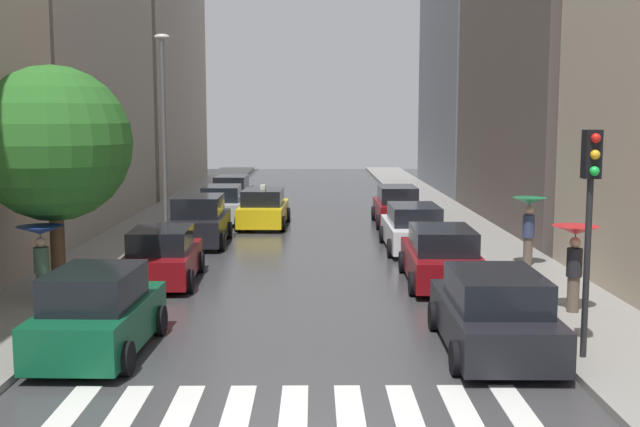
# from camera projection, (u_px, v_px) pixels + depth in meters

# --- Properties ---
(ground_plane) EXTENTS (28.00, 72.00, 0.04)m
(ground_plane) POSITION_uv_depth(u_px,v_px,m) (306.00, 224.00, 34.09)
(ground_plane) COLOR #3A3A3C
(sidewalk_left) EXTENTS (3.00, 72.00, 0.15)m
(sidewalk_left) POSITION_uv_depth(u_px,v_px,m) (158.00, 222.00, 34.03)
(sidewalk_left) COLOR gray
(sidewalk_left) RESTS_ON ground
(sidewalk_right) EXTENTS (3.00, 72.00, 0.15)m
(sidewalk_right) POSITION_uv_depth(u_px,v_px,m) (454.00, 222.00, 34.13)
(sidewalk_right) COLOR gray
(sidewalk_right) RESTS_ON ground
(crosswalk_stripes) EXTENTS (7.65, 2.20, 0.01)m
(crosswalk_stripes) POSITION_uv_depth(u_px,v_px,m) (294.00, 409.00, 12.49)
(crosswalk_stripes) COLOR silver
(crosswalk_stripes) RESTS_ON ground
(building_left_mid) EXTENTS (6.00, 15.44, 16.39)m
(building_left_mid) POSITION_uv_depth(u_px,v_px,m) (42.00, 32.00, 32.35)
(building_left_mid) COLOR #9E9384
(building_left_mid) RESTS_ON ground
(building_left_far) EXTENTS (6.00, 18.97, 22.43)m
(building_left_far) POSITION_uv_depth(u_px,v_px,m) (138.00, 15.00, 49.99)
(building_left_far) COLOR #9E9384
(building_left_far) RESTS_ON ground
(building_right_mid) EXTENTS (6.00, 15.95, 15.00)m
(building_right_mid) POSITION_uv_depth(u_px,v_px,m) (564.00, 50.00, 33.07)
(building_right_mid) COLOR #564C47
(building_right_mid) RESTS_ON ground
(building_right_far) EXTENTS (6.00, 15.17, 19.14)m
(building_right_far) POSITION_uv_depth(u_px,v_px,m) (483.00, 38.00, 48.70)
(building_right_far) COLOR slate
(building_right_far) RESTS_ON ground
(parked_car_left_nearest) EXTENTS (2.10, 4.09, 1.74)m
(parked_car_left_nearest) POSITION_uv_depth(u_px,v_px,m) (98.00, 314.00, 15.32)
(parked_car_left_nearest) COLOR #0C4C2D
(parked_car_left_nearest) RESTS_ON ground
(parked_car_left_second) EXTENTS (2.13, 4.19, 1.59)m
(parked_car_left_second) POSITION_uv_depth(u_px,v_px,m) (163.00, 257.00, 21.93)
(parked_car_left_second) COLOR maroon
(parked_car_left_second) RESTS_ON ground
(parked_car_left_third) EXTENTS (2.14, 4.38, 1.82)m
(parked_car_left_third) POSITION_uv_depth(u_px,v_px,m) (199.00, 222.00, 28.50)
(parked_car_left_third) COLOR black
(parked_car_left_third) RESTS_ON ground
(parked_car_left_fourth) EXTENTS (2.13, 4.41, 1.64)m
(parked_car_left_fourth) POSITION_uv_depth(u_px,v_px,m) (222.00, 205.00, 34.70)
(parked_car_left_fourth) COLOR #B2B7BF
(parked_car_left_fourth) RESTS_ON ground
(parked_car_left_fifth) EXTENTS (2.12, 4.37, 1.61)m
(parked_car_left_fifth) POSITION_uv_depth(u_px,v_px,m) (232.00, 192.00, 40.71)
(parked_car_left_fifth) COLOR #474C51
(parked_car_left_fifth) RESTS_ON ground
(parked_car_right_nearest) EXTENTS (2.20, 4.59, 1.65)m
(parked_car_right_nearest) POSITION_uv_depth(u_px,v_px,m) (493.00, 314.00, 15.50)
(parked_car_right_nearest) COLOR black
(parked_car_right_nearest) RESTS_ON ground
(parked_car_right_second) EXTENTS (2.18, 4.68, 1.62)m
(parked_car_right_second) POSITION_uv_depth(u_px,v_px,m) (441.00, 257.00, 21.79)
(parked_car_right_second) COLOR maroon
(parked_car_right_second) RESTS_ON ground
(parked_car_right_third) EXTENTS (2.09, 4.74, 1.62)m
(parked_car_right_third) POSITION_uv_depth(u_px,v_px,m) (413.00, 229.00, 27.33)
(parked_car_right_third) COLOR silver
(parked_car_right_third) RESTS_ON ground
(parked_car_right_fourth) EXTENTS (2.02, 4.57, 1.71)m
(parked_car_right_fourth) POSITION_uv_depth(u_px,v_px,m) (397.00, 207.00, 33.65)
(parked_car_right_fourth) COLOR maroon
(parked_car_right_fourth) RESTS_ON ground
(taxi_midroad) EXTENTS (2.19, 4.56, 1.81)m
(taxi_midroad) POSITION_uv_depth(u_px,v_px,m) (263.00, 209.00, 33.19)
(taxi_midroad) COLOR yellow
(taxi_midroad) RESTS_ON ground
(pedestrian_foreground) EXTENTS (1.08, 1.08, 2.03)m
(pedestrian_foreground) POSITION_uv_depth(u_px,v_px,m) (575.00, 248.00, 17.97)
(pedestrian_foreground) COLOR brown
(pedestrian_foreground) RESTS_ON sidewalk_right
(pedestrian_near_tree) EXTENTS (1.11, 1.11, 1.94)m
(pedestrian_near_tree) POSITION_uv_depth(u_px,v_px,m) (41.00, 246.00, 18.57)
(pedestrian_near_tree) COLOR #38513D
(pedestrian_near_tree) RESTS_ON sidewalk_left
(pedestrian_by_kerb) EXTENTS (1.02, 1.02, 2.09)m
(pedestrian_by_kerb) POSITION_uv_depth(u_px,v_px,m) (529.00, 216.00, 23.62)
(pedestrian_by_kerb) COLOR brown
(pedestrian_by_kerb) RESTS_ON sidewalk_right
(street_tree_left) EXTENTS (3.85, 3.85, 5.80)m
(street_tree_left) POSITION_uv_depth(u_px,v_px,m) (53.00, 144.00, 19.14)
(street_tree_left) COLOR #513823
(street_tree_left) RESTS_ON sidewalk_left
(traffic_light_right_corner) EXTENTS (0.30, 0.42, 4.30)m
(traffic_light_right_corner) POSITION_uv_depth(u_px,v_px,m) (590.00, 193.00, 14.36)
(traffic_light_right_corner) COLOR black
(traffic_light_right_corner) RESTS_ON sidewalk_right
(lamp_post_left) EXTENTS (0.60, 0.28, 7.72)m
(lamp_post_left) POSITION_uv_depth(u_px,v_px,m) (164.00, 120.00, 30.38)
(lamp_post_left) COLOR #595B60
(lamp_post_left) RESTS_ON sidewalk_left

